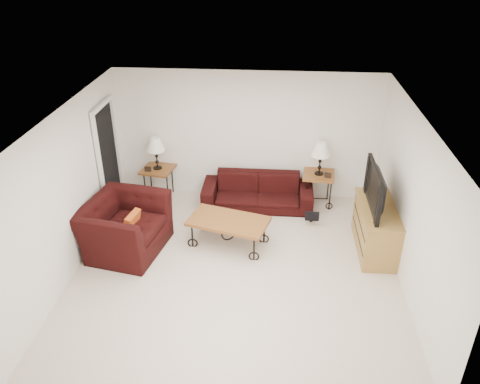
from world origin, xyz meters
name	(u,v)px	position (x,y,z in m)	size (l,w,h in m)	color
ground	(236,269)	(0.00, 0.00, 0.00)	(5.00, 5.00, 0.00)	beige
wall_back	(248,136)	(0.00, 2.50, 1.25)	(5.00, 0.02, 2.50)	white
wall_front	(214,324)	(0.00, -2.50, 1.25)	(5.00, 0.02, 2.50)	white
wall_left	(69,193)	(-2.50, 0.00, 1.25)	(0.02, 5.00, 2.50)	white
wall_right	(412,207)	(2.50, 0.00, 1.25)	(0.02, 5.00, 2.50)	white
ceiling	(236,118)	(0.00, 0.00, 2.50)	(5.00, 5.00, 0.00)	white
doorway	(109,161)	(-2.47, 1.65, 1.02)	(0.08, 0.94, 2.04)	black
sofa	(258,191)	(0.23, 2.02, 0.31)	(2.09, 0.82, 0.61)	black
side_table_left	(159,183)	(-1.73, 2.20, 0.32)	(0.58, 0.58, 0.63)	brown
side_table_right	(318,189)	(1.38, 2.20, 0.32)	(0.58, 0.58, 0.64)	brown
lamp_left	(156,153)	(-1.73, 2.20, 0.95)	(0.36, 0.36, 0.63)	black
lamp_right	(320,159)	(1.38, 2.20, 0.96)	(0.36, 0.36, 0.64)	black
photo_frame_left	(148,169)	(-1.88, 2.05, 0.69)	(0.13, 0.02, 0.11)	black
photo_frame_right	(328,175)	(1.53, 2.05, 0.69)	(0.13, 0.02, 0.11)	black
coffee_table	(228,232)	(-0.19, 0.67, 0.24)	(1.29, 0.70, 0.49)	brown
armchair	(124,226)	(-1.88, 0.41, 0.44)	(1.34, 1.17, 0.87)	black
throw_pillow	(132,224)	(-1.73, 0.36, 0.52)	(0.40, 0.10, 0.40)	#BF4218
tv_stand	(376,229)	(2.23, 0.73, 0.40)	(0.55, 1.33, 0.80)	olive
television	(381,189)	(2.21, 0.73, 1.14)	(1.19, 0.16, 0.69)	black
backpack	(312,210)	(1.24, 1.50, 0.25)	(0.38, 0.29, 0.49)	black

